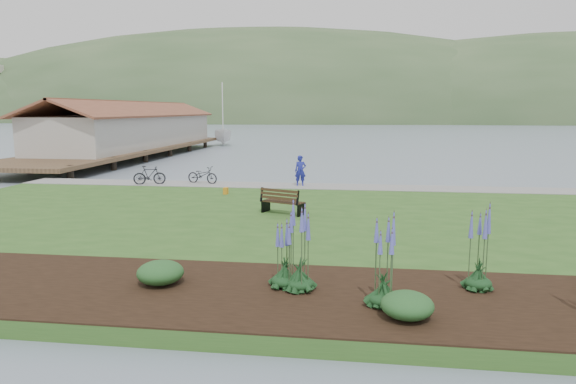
% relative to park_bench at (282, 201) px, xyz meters
% --- Properties ---
extents(ground, '(600.00, 600.00, 0.00)m').
position_rel_park_bench_xyz_m(ground, '(1.02, 0.78, -0.94)').
color(ground, slate).
rests_on(ground, ground).
extents(lawn, '(34.00, 20.00, 0.40)m').
position_rel_park_bench_xyz_m(lawn, '(1.02, -1.22, -0.74)').
color(lawn, '#2C561E').
rests_on(lawn, ground).
extents(shoreline_path, '(34.00, 2.20, 0.03)m').
position_rel_park_bench_xyz_m(shoreline_path, '(1.02, 7.68, -0.52)').
color(shoreline_path, gray).
rests_on(shoreline_path, lawn).
extents(garden_bed, '(24.00, 4.40, 0.04)m').
position_rel_park_bench_xyz_m(garden_bed, '(4.02, -9.02, -0.52)').
color(garden_bed, black).
rests_on(garden_bed, lawn).
extents(far_hillside, '(580.00, 80.00, 38.00)m').
position_rel_park_bench_xyz_m(far_hillside, '(21.02, 170.78, -0.94)').
color(far_hillside, '#395530').
rests_on(far_hillside, ground).
extents(pier_pavilion, '(8.00, 36.00, 5.40)m').
position_rel_park_bench_xyz_m(pier_pavilion, '(-18.98, 28.30, 1.70)').
color(pier_pavilion, '#4C3826').
rests_on(pier_pavilion, ground).
extents(park_bench, '(1.88, 1.33, 1.08)m').
position_rel_park_bench_xyz_m(park_bench, '(0.00, 0.00, 0.00)').
color(park_bench, black).
rests_on(park_bench, lawn).
extents(person, '(0.81, 0.63, 1.99)m').
position_rel_park_bench_xyz_m(person, '(-0.10, 7.72, 0.46)').
color(person, navy).
rests_on(person, lawn).
extents(bicycle_a, '(1.09, 1.98, 0.98)m').
position_rel_park_bench_xyz_m(bicycle_a, '(-5.75, 7.98, -0.05)').
color(bicycle_a, black).
rests_on(bicycle_a, lawn).
extents(bicycle_b, '(1.01, 1.84, 1.07)m').
position_rel_park_bench_xyz_m(bicycle_b, '(-8.56, 7.15, -0.01)').
color(bicycle_b, black).
rests_on(bicycle_b, lawn).
extents(sailboat, '(12.28, 12.39, 25.54)m').
position_rel_park_bench_xyz_m(sailboat, '(-14.28, 44.86, -0.94)').
color(sailboat, silver).
rests_on(sailboat, ground).
extents(pannier, '(0.21, 0.31, 0.33)m').
position_rel_park_bench_xyz_m(pannier, '(-3.50, 4.55, -0.37)').
color(pannier, orange).
rests_on(pannier, lawn).
extents(echium_0, '(0.62, 0.62, 2.22)m').
position_rel_park_bench_xyz_m(echium_0, '(3.57, -9.51, 0.46)').
color(echium_0, '#123217').
rests_on(echium_0, garden_bed).
extents(echium_1, '(0.62, 0.62, 2.26)m').
position_rel_park_bench_xyz_m(echium_1, '(5.81, -8.18, 0.42)').
color(echium_1, '#123217').
rests_on(echium_1, garden_bed).
extents(echium_4, '(0.62, 0.62, 1.86)m').
position_rel_park_bench_xyz_m(echium_4, '(1.34, -8.63, 0.29)').
color(echium_4, '#123217').
rests_on(echium_4, garden_bed).
extents(echium_5, '(0.62, 0.62, 2.36)m').
position_rel_park_bench_xyz_m(echium_5, '(1.72, -8.79, 0.52)').
color(echium_5, '#123217').
rests_on(echium_5, garden_bed).
extents(shrub_0, '(1.11, 1.11, 0.56)m').
position_rel_park_bench_xyz_m(shrub_0, '(-1.64, -8.80, -0.22)').
color(shrub_0, '#1E4C21').
rests_on(shrub_0, garden_bed).
extents(shrub_1, '(1.06, 1.06, 0.53)m').
position_rel_park_bench_xyz_m(shrub_1, '(4.02, -10.09, -0.23)').
color(shrub_1, '#1E4C21').
rests_on(shrub_1, garden_bed).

